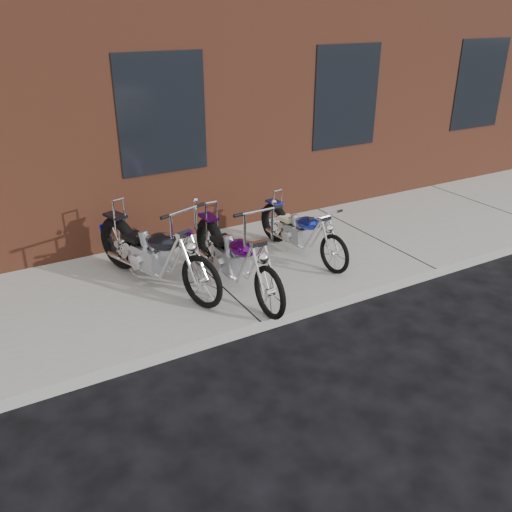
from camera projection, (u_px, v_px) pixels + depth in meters
ground at (261, 332)px, 6.73m from camera, size 120.00×120.00×0.00m
sidewalk at (209, 279)px, 7.88m from camera, size 22.00×3.00×0.15m
chopper_purple at (235, 259)px, 7.30m from camera, size 0.58×2.39×1.34m
chopper_blue at (300, 233)px, 8.32m from camera, size 0.50×2.05×0.89m
chopper_third at (154, 255)px, 7.38m from camera, size 0.98×2.40×1.27m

